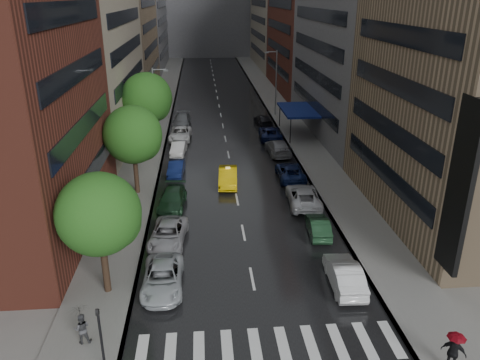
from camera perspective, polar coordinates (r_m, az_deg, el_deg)
The scene contains 18 objects.
ground at distance 26.27m, azimuth 2.49°, elevation -16.75°, with size 220.00×220.00×0.00m, color gray.
road at distance 72.30m, azimuth -2.50°, elevation 8.68°, with size 14.00×140.00×0.01m, color black.
sidewalk_left at distance 72.49m, azimuth -9.71°, elevation 8.48°, with size 4.00×140.00×0.15m, color gray.
sidewalk_right at distance 73.19m, azimuth 4.64°, elevation 8.84°, with size 4.00×140.00×0.15m, color gray.
crosswalk at distance 24.77m, azimuth 3.59°, elevation -19.56°, with size 13.15×2.80×0.01m.
buildings_right at distance 79.12m, azimuth 8.74°, elevation 20.58°, with size 8.05×109.10×36.00m.
tree_near at distance 26.84m, azimuth -16.84°, elevation -4.02°, with size 4.68×4.68×7.46m.
tree_mid at distance 40.31m, azimuth -12.95°, elevation 5.39°, with size 4.93×4.93×7.85m.
tree_far at distance 51.84m, azimuth -11.30°, elevation 9.77°, with size 5.45×5.45×8.69m.
taxi at distance 42.77m, azimuth -1.48°, elevation 0.40°, with size 1.65×4.73×1.56m, color yellow.
parked_cars_left at distance 44.97m, azimuth -7.82°, elevation 1.21°, with size 2.85×42.28×1.53m.
parked_cars_right at distance 46.32m, azimuth 5.68°, elevation 1.97°, with size 2.89×42.08×1.58m.
ped_black_umbrella at distance 25.20m, azimuth -18.84°, elevation -16.04°, with size 0.96×0.98×2.09m.
ped_red_umbrella at distance 24.65m, azimuth 24.67°, elevation -18.14°, with size 1.16×1.04×2.01m.
traffic_light at distance 22.79m, azimuth -16.63°, elevation -17.62°, with size 0.18×0.15×3.45m.
street_lamp_left at distance 51.89m, azimuth -10.25°, elevation 8.66°, with size 1.74×0.22×9.00m.
street_lamp_right at distance 67.20m, azimuth 4.35°, elevation 11.88°, with size 1.74×0.22×9.00m.
awning at distance 58.14m, azimuth 7.09°, elevation 8.46°, with size 4.00×8.00×3.12m.
Camera 1 is at (-2.82, -20.37, 16.35)m, focal length 35.00 mm.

